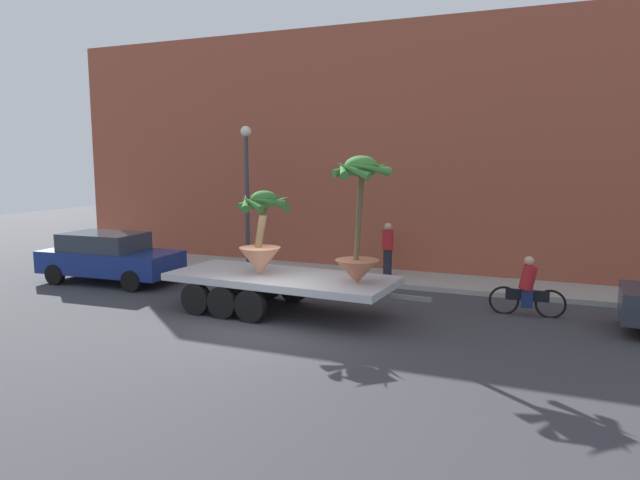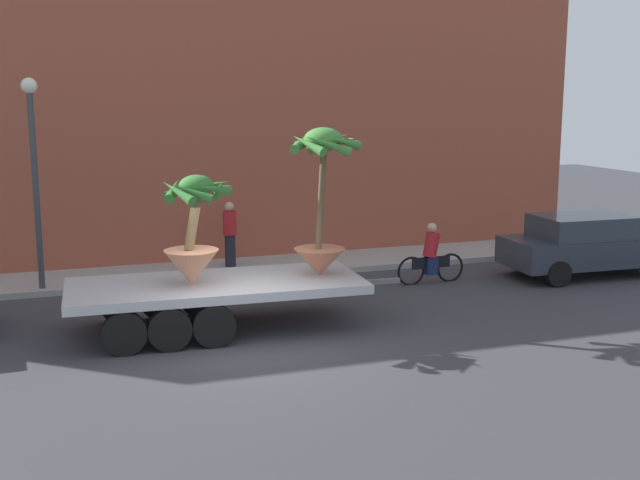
{
  "view_description": "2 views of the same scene",
  "coord_description": "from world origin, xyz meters",
  "px_view_note": "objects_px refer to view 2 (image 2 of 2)",
  "views": [
    {
      "loc": [
        6.17,
        -11.54,
        3.9
      ],
      "look_at": [
        0.85,
        1.19,
        1.94
      ],
      "focal_mm": 32.16,
      "sensor_mm": 36.0,
      "label": 1
    },
    {
      "loc": [
        -3.26,
        -13.67,
        4.63
      ],
      "look_at": [
        2.03,
        1.52,
        1.62
      ],
      "focal_mm": 44.09,
      "sensor_mm": 36.0,
      "label": 2
    }
  ],
  "objects_px": {
    "potted_palm_rear": "(322,206)",
    "pedestrian_near_gate": "(230,233)",
    "potted_palm_middle": "(193,239)",
    "cyclist": "(431,256)",
    "street_lamp": "(34,156)",
    "parked_car": "(588,244)",
    "flatbed_trailer": "(204,293)"
  },
  "relations": [
    {
      "from": "pedestrian_near_gate",
      "to": "street_lamp",
      "type": "height_order",
      "value": "street_lamp"
    },
    {
      "from": "potted_palm_middle",
      "to": "pedestrian_near_gate",
      "type": "xyz_separation_m",
      "value": [
        1.85,
        5.09,
        -0.85
      ]
    },
    {
      "from": "pedestrian_near_gate",
      "to": "street_lamp",
      "type": "bearing_deg",
      "value": -169.62
    },
    {
      "from": "potted_palm_middle",
      "to": "parked_car",
      "type": "height_order",
      "value": "potted_palm_middle"
    },
    {
      "from": "potted_palm_middle",
      "to": "cyclist",
      "type": "xyz_separation_m",
      "value": [
        6.27,
        2.27,
        -1.23
      ]
    },
    {
      "from": "flatbed_trailer",
      "to": "pedestrian_near_gate",
      "type": "height_order",
      "value": "pedestrian_near_gate"
    },
    {
      "from": "potted_palm_middle",
      "to": "pedestrian_near_gate",
      "type": "relative_size",
      "value": 1.25
    },
    {
      "from": "potted_palm_rear",
      "to": "potted_palm_middle",
      "type": "height_order",
      "value": "potted_palm_rear"
    },
    {
      "from": "potted_palm_rear",
      "to": "street_lamp",
      "type": "distance_m",
      "value": 6.95
    },
    {
      "from": "potted_palm_middle",
      "to": "street_lamp",
      "type": "relative_size",
      "value": 0.44
    },
    {
      "from": "potted_palm_middle",
      "to": "pedestrian_near_gate",
      "type": "bearing_deg",
      "value": 70.09
    },
    {
      "from": "flatbed_trailer",
      "to": "street_lamp",
      "type": "bearing_deg",
      "value": 126.91
    },
    {
      "from": "potted_palm_middle",
      "to": "pedestrian_near_gate",
      "type": "distance_m",
      "value": 5.49
    },
    {
      "from": "potted_palm_middle",
      "to": "street_lamp",
      "type": "distance_m",
      "value": 5.27
    },
    {
      "from": "street_lamp",
      "to": "flatbed_trailer",
      "type": "bearing_deg",
      "value": -53.09
    },
    {
      "from": "flatbed_trailer",
      "to": "street_lamp",
      "type": "relative_size",
      "value": 1.41
    },
    {
      "from": "parked_car",
      "to": "pedestrian_near_gate",
      "type": "distance_m",
      "value": 9.24
    },
    {
      "from": "potted_palm_middle",
      "to": "parked_car",
      "type": "xyz_separation_m",
      "value": [
        10.43,
        1.68,
        -1.07
      ]
    },
    {
      "from": "potted_palm_middle",
      "to": "cyclist",
      "type": "distance_m",
      "value": 6.78
    },
    {
      "from": "parked_car",
      "to": "cyclist",
      "type": "bearing_deg",
      "value": 171.94
    },
    {
      "from": "cyclist",
      "to": "street_lamp",
      "type": "bearing_deg",
      "value": 167.83
    },
    {
      "from": "potted_palm_middle",
      "to": "street_lamp",
      "type": "bearing_deg",
      "value": 123.79
    },
    {
      "from": "potted_palm_rear",
      "to": "pedestrian_near_gate",
      "type": "height_order",
      "value": "potted_palm_rear"
    },
    {
      "from": "cyclist",
      "to": "flatbed_trailer",
      "type": "bearing_deg",
      "value": -161.0
    },
    {
      "from": "flatbed_trailer",
      "to": "pedestrian_near_gate",
      "type": "bearing_deg",
      "value": 71.53
    },
    {
      "from": "flatbed_trailer",
      "to": "cyclist",
      "type": "height_order",
      "value": "cyclist"
    },
    {
      "from": "street_lamp",
      "to": "potted_palm_middle",
      "type": "bearing_deg",
      "value": -56.21
    },
    {
      "from": "potted_palm_rear",
      "to": "cyclist",
      "type": "height_order",
      "value": "potted_palm_rear"
    },
    {
      "from": "parked_car",
      "to": "street_lamp",
      "type": "relative_size",
      "value": 0.94
    },
    {
      "from": "potted_palm_rear",
      "to": "pedestrian_near_gate",
      "type": "distance_m",
      "value": 5.34
    },
    {
      "from": "potted_palm_rear",
      "to": "street_lamp",
      "type": "relative_size",
      "value": 0.62
    },
    {
      "from": "flatbed_trailer",
      "to": "cyclist",
      "type": "xyz_separation_m",
      "value": [
        6.06,
        2.09,
        -0.1
      ]
    }
  ]
}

